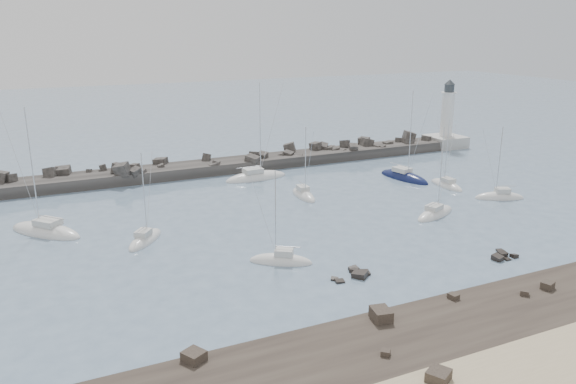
# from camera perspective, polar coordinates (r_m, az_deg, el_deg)

# --- Properties ---
(ground) EXTENTS (400.00, 400.00, 0.00)m
(ground) POSITION_cam_1_polar(r_m,az_deg,el_deg) (66.00, 5.48, -5.11)
(ground) COLOR slate
(ground) RESTS_ON ground
(rock_shelf) EXTENTS (140.00, 12.28, 2.06)m
(rock_shelf) POSITION_cam_1_polar(r_m,az_deg,el_deg) (50.51, 18.97, -13.10)
(rock_shelf) COLOR #2B231E
(rock_shelf) RESTS_ON ground
(rock_cluster_near) EXTENTS (4.64, 3.17, 1.22)m
(rock_cluster_near) POSITION_cam_1_polar(r_m,az_deg,el_deg) (57.75, 6.91, -8.43)
(rock_cluster_near) COLOR black
(rock_cluster_near) RESTS_ON ground
(rock_cluster_far) EXTENTS (3.25, 2.89, 1.14)m
(rock_cluster_far) POSITION_cam_1_polar(r_m,az_deg,el_deg) (65.76, 20.92, -6.18)
(rock_cluster_far) COLOR black
(rock_cluster_far) RESTS_ON ground
(breakwater) EXTENTS (115.00, 7.65, 5.28)m
(breakwater) POSITION_cam_1_polar(r_m,az_deg,el_deg) (96.86, -9.84, 1.97)
(breakwater) COLOR #2F2C2A
(breakwater) RESTS_ON ground
(lighthouse) EXTENTS (7.00, 7.00, 14.60)m
(lighthouse) POSITION_cam_1_polar(r_m,az_deg,el_deg) (121.80, 15.74, 5.88)
(lighthouse) COLOR #ABABA6
(lighthouse) RESTS_ON ground
(sailboat_1) EXTENTS (9.40, 10.00, 16.49)m
(sailboat_1) POSITION_cam_1_polar(r_m,az_deg,el_deg) (74.57, -23.38, -3.75)
(sailboat_1) COLOR silver
(sailboat_1) RESTS_ON ground
(sailboat_2) EXTENTS (6.07, 6.98, 11.35)m
(sailboat_2) POSITION_cam_1_polar(r_m,az_deg,el_deg) (68.09, -14.31, -4.76)
(sailboat_2) COLOR silver
(sailboat_2) RESTS_ON ground
(sailboat_3) EXTENTS (10.96, 3.91, 16.92)m
(sailboat_3) POSITION_cam_1_polar(r_m,az_deg,el_deg) (92.84, -3.28, 1.43)
(sailboat_3) COLOR silver
(sailboat_3) RESTS_ON ground
(sailboat_4) EXTENTS (6.87, 5.48, 11.00)m
(sailboat_4) POSITION_cam_1_polar(r_m,az_deg,el_deg) (60.26, -0.72, -7.05)
(sailboat_4) COLOR silver
(sailboat_4) RESTS_ON ground
(sailboat_5) EXTENTS (2.71, 7.26, 11.44)m
(sailboat_5) POSITION_cam_1_polar(r_m,az_deg,el_deg) (83.09, 1.60, -0.36)
(sailboat_5) COLOR silver
(sailboat_5) RESTS_ON ground
(sailboat_6) EXTENTS (8.41, 5.39, 12.75)m
(sailboat_6) POSITION_cam_1_polar(r_m,az_deg,el_deg) (77.46, 14.71, -2.19)
(sailboat_6) COLOR silver
(sailboat_6) RESTS_ON ground
(sailboat_7) EXTENTS (4.98, 10.38, 15.69)m
(sailboat_7) POSITION_cam_1_polar(r_m,az_deg,el_deg) (94.79, 11.70, 1.42)
(sailboat_7) COLOR #0F1740
(sailboat_7) RESTS_ON ground
(sailboat_8) EXTENTS (7.44, 5.03, 11.56)m
(sailboat_8) POSITION_cam_1_polar(r_m,az_deg,el_deg) (87.66, 20.68, -0.54)
(sailboat_8) COLOR silver
(sailboat_8) RESTS_ON ground
(sailboat_9) EXTENTS (2.49, 7.30, 11.48)m
(sailboat_9) POSITION_cam_1_polar(r_m,az_deg,el_deg) (91.75, 15.80, 0.63)
(sailboat_9) COLOR silver
(sailboat_9) RESTS_ON ground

